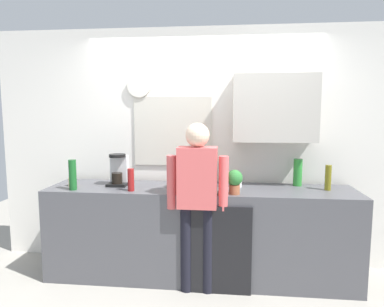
{
  "coord_description": "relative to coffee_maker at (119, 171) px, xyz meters",
  "views": [
    {
      "loc": [
        0.29,
        -3.11,
        1.71
      ],
      "look_at": [
        -0.08,
        0.25,
        1.29
      ],
      "focal_mm": 32.46,
      "sensor_mm": 36.0,
      "label": 1
    }
  ],
  "objects": [
    {
      "name": "kitchen_counter",
      "position": [
        0.86,
        -0.05,
        -0.61
      ],
      "size": [
        3.09,
        0.64,
        0.93
      ],
      "primitive_type": "cube",
      "color": "#4C4C51",
      "rests_on": "ground_plane"
    },
    {
      "name": "ground_plane",
      "position": [
        0.86,
        -0.35,
        -1.08
      ],
      "size": [
        8.0,
        8.0,
        0.0
      ],
      "primitive_type": "plane",
      "color": "#9E998E"
    },
    {
      "name": "cup_white_mug",
      "position": [
        1.24,
        0.05,
        -0.1
      ],
      "size": [
        0.08,
        0.08,
        0.09
      ],
      "primitive_type": "cylinder",
      "color": "white",
      "rests_on": "kitchen_counter"
    },
    {
      "name": "coffee_maker",
      "position": [
        0.0,
        0.0,
        0.0
      ],
      "size": [
        0.2,
        0.2,
        0.33
      ],
      "color": "black",
      "rests_on": "kitchen_counter"
    },
    {
      "name": "storage_canister",
      "position": [
        0.66,
        -0.06,
        -0.06
      ],
      "size": [
        0.14,
        0.14,
        0.17
      ],
      "primitive_type": "cylinder",
      "color": "silver",
      "rests_on": "kitchen_counter"
    },
    {
      "name": "mixing_bowl",
      "position": [
        0.87,
        -0.01,
        -0.11
      ],
      "size": [
        0.22,
        0.22,
        0.08
      ],
      "primitive_type": "cylinder",
      "color": "orange",
      "rests_on": "kitchen_counter"
    },
    {
      "name": "dish_soap",
      "position": [
        1.08,
        0.03,
        -0.07
      ],
      "size": [
        0.06,
        0.06,
        0.18
      ],
      "color": "green",
      "rests_on": "kitchen_counter"
    },
    {
      "name": "bottle_olive_oil",
      "position": [
        2.11,
        -0.01,
        -0.02
      ],
      "size": [
        0.06,
        0.06,
        0.25
      ],
      "primitive_type": "cylinder",
      "color": "olive",
      "rests_on": "kitchen_counter"
    },
    {
      "name": "potted_plant",
      "position": [
        1.2,
        -0.27,
        -0.01
      ],
      "size": [
        0.15,
        0.15,
        0.23
      ],
      "color": "#9E5638",
      "rests_on": "kitchen_counter"
    },
    {
      "name": "bottle_green_wine",
      "position": [
        -0.38,
        -0.26,
        0.0
      ],
      "size": [
        0.07,
        0.07,
        0.3
      ],
      "primitive_type": "cylinder",
      "color": "#195923",
      "rests_on": "kitchen_counter"
    },
    {
      "name": "dishwasher_panel",
      "position": [
        1.09,
        -0.38,
        -0.66
      ],
      "size": [
        0.56,
        0.02,
        0.84
      ],
      "primitive_type": "cube",
      "color": "black",
      "rests_on": "ground_plane"
    },
    {
      "name": "bottle_red_vinegar",
      "position": [
        0.2,
        -0.25,
        -0.04
      ],
      "size": [
        0.06,
        0.06,
        0.22
      ],
      "primitive_type": "cylinder",
      "color": "maroon",
      "rests_on": "kitchen_counter"
    },
    {
      "name": "back_wall_assembly",
      "position": [
        0.95,
        0.35,
        0.28
      ],
      "size": [
        4.69,
        0.42,
        2.6
      ],
      "color": "white",
      "rests_on": "ground_plane"
    },
    {
      "name": "cup_blue_mug",
      "position": [
        0.83,
        -0.28,
        -0.1
      ],
      "size": [
        0.08,
        0.08,
        0.1
      ],
      "primitive_type": "cylinder",
      "color": "#3351B2",
      "rests_on": "kitchen_counter"
    },
    {
      "name": "cup_yellow_cup",
      "position": [
        -0.46,
        -0.1,
        -0.1
      ],
      "size": [
        0.07,
        0.07,
        0.08
      ],
      "primitive_type": "cylinder",
      "color": "yellow",
      "rests_on": "kitchen_counter"
    },
    {
      "name": "person_at_sink",
      "position": [
        0.86,
        -0.35,
        -0.13
      ],
      "size": [
        0.57,
        0.22,
        1.6
      ],
      "rotation": [
        0.0,
        0.0,
        0.01
      ],
      "color": "black",
      "rests_on": "ground_plane"
    },
    {
      "name": "bottle_clear_soda",
      "position": [
        1.86,
        0.17,
        -0.01
      ],
      "size": [
        0.09,
        0.09,
        0.28
      ],
      "primitive_type": "cylinder",
      "color": "#2D8C33",
      "rests_on": "kitchen_counter"
    }
  ]
}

